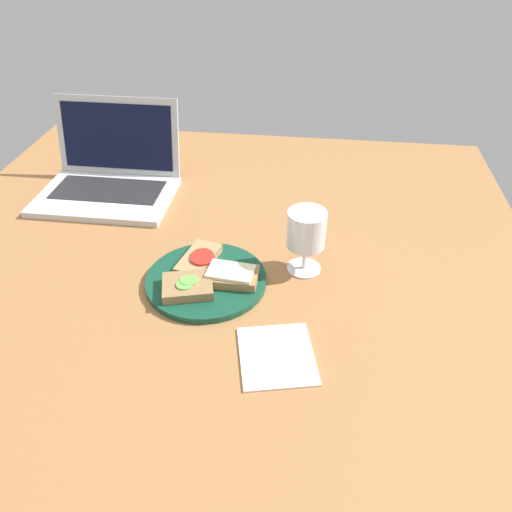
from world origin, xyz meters
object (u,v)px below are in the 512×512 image
Objects in this scene: sandwich_with_cheese at (231,275)px; sandwich_with_tomato at (199,259)px; wine_glass at (306,231)px; napkin at (277,355)px; sandwich_with_cucumber at (188,286)px; plate at (206,280)px; laptop at (110,177)px.

sandwich_with_cheese is 0.87× the size of sandwich_with_tomato.
napkin is (-3.40, -25.79, -9.38)cm from wine_glass.
sandwich_with_cheese and sandwich_with_cucumber have the same top height.
napkin is (18.65, -22.67, -2.32)cm from sandwich_with_tomato.
plate is at bearing 131.86° from napkin.
wine_glass reaches higher than sandwich_with_cucumber.
sandwich_with_cheese reaches higher than napkin.
laptop is at bearing 135.51° from sandwich_with_tomato.
sandwich_with_cheese is 0.96× the size of sandwich_with_cucumber.
laptop is (-33.06, 34.64, 3.56)cm from plate.
plate is 24.42cm from napkin.
wine_glass is 59.51cm from laptop.
plate is at bearing -46.34° from laptop.
plate is 5.51cm from sandwich_with_cucumber.
plate is 1.76× the size of wine_glass.
sandwich_with_tomato is at bearing -44.49° from laptop.
plate is 5.54cm from sandwich_with_cheese.
sandwich_with_tomato is 0.87× the size of napkin.
sandwich_with_tomato is at bearing -171.95° from wine_glass.
sandwich_with_tomato is 23.36cm from wine_glass.
napkin is at bearing -35.87° from sandwich_with_cucumber.
sandwich_with_cheese is 9.02cm from sandwich_with_cucumber.
sandwich_with_cucumber is 0.79× the size of napkin.
napkin is at bearing -46.95° from laptop.
laptop is at bearing 137.77° from sandwich_with_cheese.
plate is at bearing 59.00° from sandwich_with_cucumber.
laptop reaches higher than sandwich_with_tomato.
sandwich_with_cheese reaches higher than sandwich_with_tomato.
napkin is at bearing -48.14° from plate.
sandwich_with_tomato is at bearing 117.73° from plate.
wine_glass is at bearing 8.05° from sandwich_with_tomato.
laptop is (-38.27, 34.74, 1.67)cm from sandwich_with_cheese.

